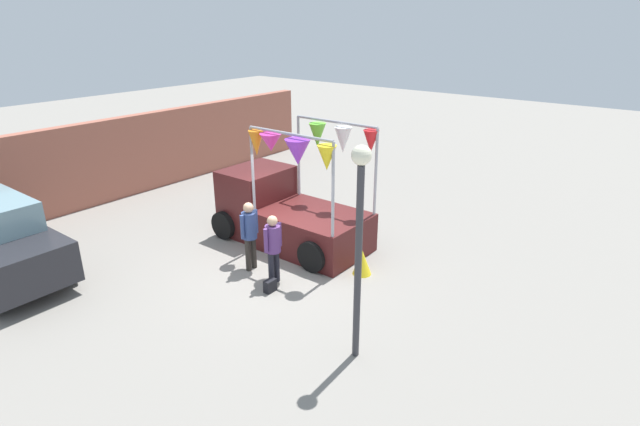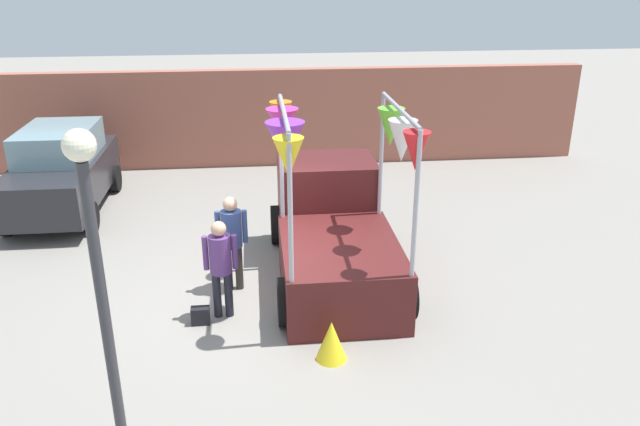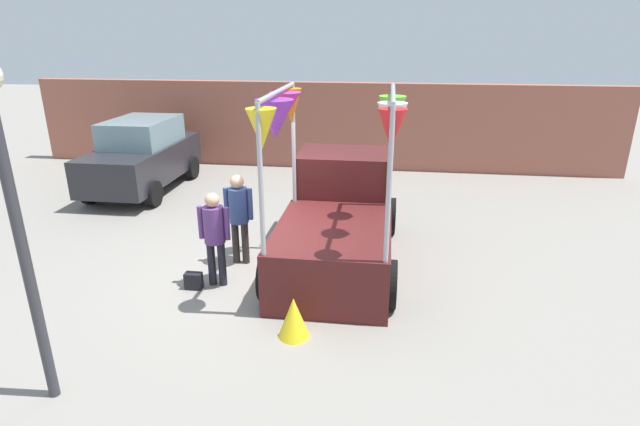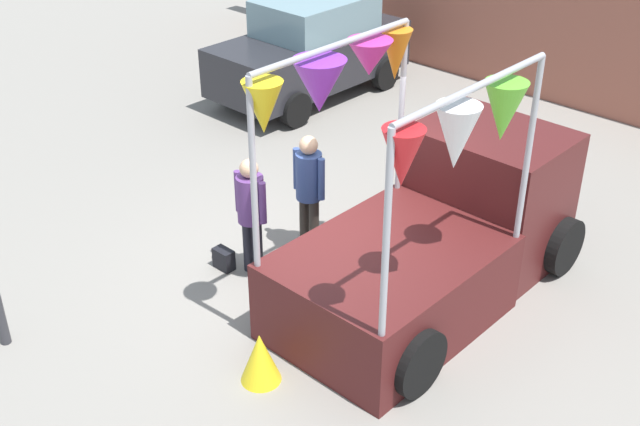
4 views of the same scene
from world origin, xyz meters
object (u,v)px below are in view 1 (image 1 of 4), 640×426
(vendor_truck, at_px, (284,208))
(person_customer, at_px, (273,243))
(person_vendor, at_px, (250,230))
(folded_kite_bundle_sunflower, at_px, (362,262))
(handbag, at_px, (270,286))
(street_lamp, at_px, (359,225))

(vendor_truck, bearing_deg, person_customer, -144.12)
(person_vendor, bearing_deg, folded_kite_bundle_sunflower, -57.64)
(person_vendor, height_order, handbag, person_vendor)
(vendor_truck, xyz_separation_m, folded_kite_bundle_sunflower, (-0.34, -2.70, -0.61))
(vendor_truck, bearing_deg, street_lamp, -124.35)
(person_vendor, height_order, street_lamp, street_lamp)
(handbag, bearing_deg, vendor_truck, 34.98)
(person_customer, height_order, street_lamp, street_lamp)
(person_customer, distance_m, person_vendor, 0.89)
(street_lamp, bearing_deg, person_customer, 70.57)
(person_vendor, distance_m, street_lamp, 4.22)
(vendor_truck, bearing_deg, handbag, -145.02)
(street_lamp, distance_m, folded_kite_bundle_sunflower, 3.72)
(person_customer, xyz_separation_m, person_vendor, (0.15, 0.88, 0.04))
(vendor_truck, relative_size, handbag, 14.39)
(person_customer, relative_size, person_vendor, 0.97)
(handbag, bearing_deg, folded_kite_bundle_sunflower, -30.77)
(street_lamp, relative_size, folded_kite_bundle_sunflower, 6.33)
(person_vendor, relative_size, street_lamp, 0.44)
(person_vendor, height_order, folded_kite_bundle_sunflower, person_vendor)
(vendor_truck, distance_m, person_vendor, 1.82)
(person_customer, bearing_deg, person_vendor, 80.29)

